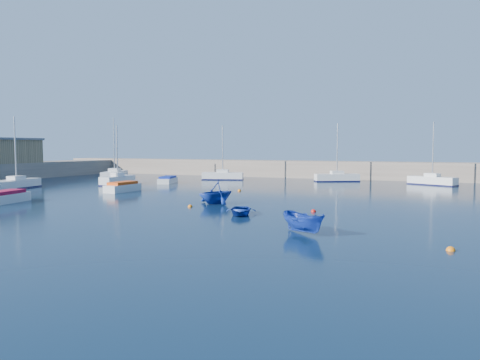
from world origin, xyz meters
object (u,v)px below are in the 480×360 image
at_px(motorboat_0, 4,197).
at_px(motorboat_2, 168,180).
at_px(brick_shed_a, 6,152).
at_px(sailboat_5, 223,176).
at_px(dinghy_center, 240,210).
at_px(sailboat_6, 337,177).
at_px(dinghy_left, 216,193).
at_px(sailboat_3, 118,180).
at_px(sailboat_7, 432,180).
at_px(dinghy_right, 304,223).
at_px(sailboat_2, 16,183).
at_px(sailboat_4, 115,174).
at_px(motorboat_1, 123,187).

relative_size(motorboat_0, motorboat_2, 1.05).
height_order(brick_shed_a, sailboat_5, sailboat_5).
bearing_deg(dinghy_center, sailboat_5, 97.79).
relative_size(sailboat_6, dinghy_left, 2.25).
relative_size(brick_shed_a, sailboat_3, 1.07).
distance_m(sailboat_5, motorboat_0, 33.33).
relative_size(sailboat_7, dinghy_right, 2.47).
height_order(sailboat_2, sailboat_4, sailboat_4).
distance_m(sailboat_2, sailboat_5, 27.29).
height_order(sailboat_4, dinghy_right, sailboat_4).
xyz_separation_m(motorboat_1, motorboat_2, (-2.09, 12.08, -0.08)).
bearing_deg(sailboat_6, dinghy_left, 143.18).
bearing_deg(dinghy_left, motorboat_2, 155.22).
bearing_deg(sailboat_3, motorboat_2, 43.50).
relative_size(sailboat_2, sailboat_3, 1.10).
distance_m(motorboat_2, dinghy_right, 38.30).
xyz_separation_m(motorboat_0, dinghy_right, (27.28, -3.33, 0.12)).
bearing_deg(motorboat_2, sailboat_5, 49.42).
relative_size(sailboat_7, dinghy_center, 2.55).
bearing_deg(sailboat_2, brick_shed_a, 135.20).
xyz_separation_m(brick_shed_a, motorboat_0, (24.83, -20.90, -3.60)).
height_order(brick_shed_a, sailboat_7, sailboat_7).
bearing_deg(sailboat_2, dinghy_right, -28.20).
height_order(sailboat_7, motorboat_0, sailboat_7).
xyz_separation_m(sailboat_6, dinghy_right, (6.72, -39.71, 0.03)).
height_order(sailboat_5, motorboat_2, sailboat_5).
bearing_deg(motorboat_2, dinghy_center, -64.58).
xyz_separation_m(motorboat_0, dinghy_left, (16.68, 6.91, 0.43)).
xyz_separation_m(brick_shed_a, sailboat_2, (13.94, -10.35, -3.52)).
relative_size(sailboat_3, dinghy_right, 2.35).
xyz_separation_m(sailboat_4, sailboat_5, (16.11, 4.28, -0.02)).
height_order(sailboat_2, dinghy_left, sailboat_2).
xyz_separation_m(sailboat_6, motorboat_1, (-17.69, -24.14, -0.08)).
xyz_separation_m(sailboat_3, dinghy_right, (30.97, -22.98, -0.00)).
bearing_deg(motorboat_0, motorboat_1, 64.93).
relative_size(sailboat_5, motorboat_2, 1.66).
bearing_deg(dinghy_right, sailboat_6, 44.24).
bearing_deg(motorboat_0, dinghy_left, 10.63).
relative_size(sailboat_3, motorboat_2, 1.58).
height_order(sailboat_3, dinghy_left, sailboat_3).
xyz_separation_m(sailboat_3, dinghy_left, (20.37, -12.74, 0.32)).
bearing_deg(sailboat_2, sailboat_3, 43.40).
bearing_deg(brick_shed_a, motorboat_0, -40.09).
relative_size(sailboat_4, motorboat_2, 1.91).
height_order(sailboat_3, sailboat_7, sailboat_7).
bearing_deg(motorboat_0, dinghy_right, -18.83).
xyz_separation_m(sailboat_3, sailboat_6, (24.25, 16.73, -0.03)).
relative_size(motorboat_0, dinghy_center, 1.62).
height_order(sailboat_5, sailboat_6, sailboat_6).
height_order(motorboat_1, dinghy_right, dinghy_right).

